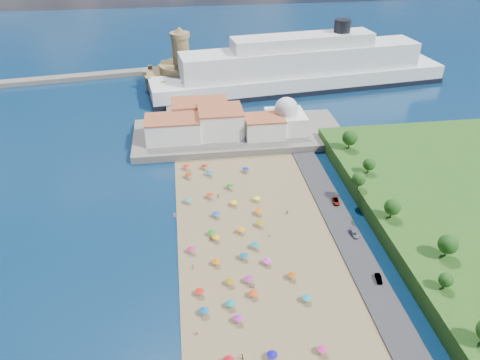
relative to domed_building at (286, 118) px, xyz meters
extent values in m
plane|color=#071938|center=(-30.00, -71.00, -8.97)|extent=(700.00, 700.00, 0.00)
cube|color=#59544C|center=(-20.00, 2.00, -7.47)|extent=(90.00, 36.00, 3.00)
cube|color=#59544C|center=(-42.00, 37.00, -7.77)|extent=(18.00, 70.00, 2.40)
cube|color=#59544C|center=(-140.00, 82.00, -7.67)|extent=(199.03, 34.77, 2.60)
cube|color=silver|center=(-48.00, -2.00, -1.47)|extent=(22.00, 14.00, 9.00)
cube|color=silver|center=(-28.00, 0.00, -0.47)|extent=(18.00, 16.00, 11.00)
cube|color=silver|center=(-10.00, -4.00, -1.97)|extent=(16.00, 12.00, 8.00)
cube|color=silver|center=(-36.00, 12.00, -0.97)|extent=(24.00, 14.00, 10.00)
cube|color=silver|center=(0.00, 0.00, -1.97)|extent=(16.00, 16.00, 8.00)
sphere|color=silver|center=(0.00, 0.00, 4.03)|extent=(10.00, 10.00, 10.00)
cylinder|color=silver|center=(0.00, 0.00, 7.83)|extent=(1.20, 1.20, 1.60)
cylinder|color=olive|center=(-42.00, 67.00, -4.97)|extent=(40.00, 40.00, 8.00)
cylinder|color=olive|center=(-42.00, 67.00, 1.53)|extent=(24.00, 24.00, 5.00)
cylinder|color=olive|center=(-42.00, 67.00, 11.03)|extent=(9.00, 9.00, 14.00)
cylinder|color=olive|center=(-42.00, 67.00, 19.23)|extent=(10.40, 10.40, 2.40)
cone|color=olive|center=(-42.00, 67.00, 21.93)|extent=(6.00, 6.00, 3.00)
cube|color=black|center=(20.73, 56.36, -7.68)|extent=(162.55, 43.53, 2.59)
cube|color=silver|center=(20.73, 56.36, -4.18)|extent=(161.51, 43.01, 9.59)
cube|color=silver|center=(20.73, 56.36, 7.01)|extent=(129.26, 34.83, 12.79)
cube|color=silver|center=(20.73, 56.36, 16.60)|extent=(75.86, 24.02, 6.39)
cylinder|color=black|center=(41.88, 59.00, 22.99)|extent=(8.52, 8.52, 6.39)
cylinder|color=gray|center=(-29.25, -86.88, -7.72)|extent=(0.07, 0.07, 2.00)
cone|color=#9F227C|center=(-29.25, -86.88, -6.82)|extent=(2.50, 2.50, 0.60)
cylinder|color=gray|center=(-41.98, -96.50, -7.72)|extent=(0.07, 0.07, 2.00)
cone|color=#0B5198|center=(-41.98, -96.50, -6.82)|extent=(2.50, 2.50, 0.60)
cylinder|color=gray|center=(-29.18, -77.23, -7.72)|extent=(0.07, 0.07, 2.00)
cone|color=#0E5687|center=(-29.18, -77.23, -6.82)|extent=(2.50, 2.50, 0.60)
cylinder|color=gray|center=(-35.19, -55.66, -7.72)|extent=(0.07, 0.07, 2.00)
cone|color=blue|center=(-35.19, -55.66, -6.82)|extent=(2.50, 2.50, 0.60)
cylinder|color=gray|center=(-37.23, -78.69, -7.72)|extent=(0.07, 0.07, 2.00)
cone|color=#D06709|center=(-37.23, -78.69, -6.82)|extent=(2.50, 2.50, 0.60)
cylinder|color=gray|center=(-34.32, -87.09, -7.72)|extent=(0.07, 0.07, 2.00)
cone|color=#8C740C|center=(-34.32, -87.09, -6.82)|extent=(2.50, 2.50, 0.60)
cylinder|color=gray|center=(-44.01, -72.30, -7.72)|extent=(0.07, 0.07, 2.00)
cone|color=#A9245A|center=(-44.01, -72.30, -6.82)|extent=(2.50, 2.50, 0.60)
cylinder|color=gray|center=(-43.23, -29.89, -7.72)|extent=(0.07, 0.07, 2.00)
cone|color=maroon|center=(-43.23, -29.89, -6.82)|extent=(2.50, 2.50, 0.60)
cylinder|color=gray|center=(-44.00, -46.23, -7.72)|extent=(0.07, 0.07, 2.00)
cone|color=teal|center=(-44.00, -46.23, -6.82)|extent=(2.50, 2.50, 0.60)
cylinder|color=gray|center=(-21.40, -28.31, -7.72)|extent=(0.07, 0.07, 2.00)
cone|color=#0C24A0|center=(-21.40, -28.31, -6.82)|extent=(2.50, 2.50, 0.60)
cylinder|color=gray|center=(-27.61, -111.69, -7.72)|extent=(0.07, 0.07, 2.00)
cone|color=#150C9F|center=(-27.61, -111.69, -6.82)|extent=(2.50, 2.50, 0.60)
cylinder|color=gray|center=(-33.86, -100.13, -7.72)|extent=(0.07, 0.07, 2.00)
cone|color=#9B2195|center=(-33.86, -100.13, -6.82)|extent=(2.50, 2.50, 0.60)
cylinder|color=gray|center=(-15.88, -111.74, -7.72)|extent=(0.07, 0.07, 2.00)
cone|color=#BE2874|center=(-15.88, -111.74, -6.82)|extent=(2.50, 2.50, 0.60)
cylinder|color=gray|center=(-28.64, -49.91, -7.72)|extent=(0.07, 0.07, 2.00)
cone|color=yellow|center=(-28.64, -49.91, -6.82)|extent=(2.50, 2.50, 0.60)
cylinder|color=gray|center=(-28.32, -65.01, -7.72)|extent=(0.07, 0.07, 2.00)
cone|color=orange|center=(-28.32, -65.01, -6.82)|extent=(2.50, 2.50, 0.60)
cylinder|color=gray|center=(-35.19, -95.02, -7.72)|extent=(0.07, 0.07, 2.00)
cone|color=#0D7A7D|center=(-35.19, -95.02, -6.82)|extent=(2.50, 2.50, 0.60)
cylinder|color=gray|center=(-17.19, -87.00, -7.72)|extent=(0.07, 0.07, 2.00)
cone|color=#A04F0E|center=(-17.19, -87.00, -6.82)|extent=(2.50, 2.50, 0.60)
cylinder|color=gray|center=(-28.70, -39.34, -7.72)|extent=(0.07, 0.07, 2.00)
cone|color=#187915|center=(-28.70, -39.34, -6.82)|extent=(2.50, 2.50, 0.60)
cylinder|color=gray|center=(-15.40, -95.75, -7.72)|extent=(0.07, 0.07, 2.00)
cone|color=#107E98|center=(-15.40, -95.75, -6.82)|extent=(2.50, 2.50, 0.60)
cylinder|color=gray|center=(-22.90, -80.43, -7.72)|extent=(0.07, 0.07, 2.00)
cone|color=#CA2BC1|center=(-22.90, -80.43, -6.82)|extent=(2.50, 2.50, 0.60)
cylinder|color=gray|center=(-36.36, -67.84, -7.72)|extent=(0.07, 0.07, 2.00)
cone|color=orange|center=(-36.36, -67.84, -6.82)|extent=(2.50, 2.50, 0.60)
cylinder|color=gray|center=(-37.38, -65.16, -7.72)|extent=(0.07, 0.07, 2.00)
cone|color=#198317|center=(-37.38, -65.16, -6.82)|extent=(2.50, 2.50, 0.60)
cylinder|color=gray|center=(-36.32, -44.37, -7.72)|extent=(0.07, 0.07, 2.00)
cone|color=red|center=(-36.32, -44.37, -6.82)|extent=(2.50, 2.50, 0.60)
cylinder|color=gray|center=(-43.62, -23.14, -7.72)|extent=(0.07, 0.07, 2.00)
cone|color=red|center=(-43.62, -23.14, -6.82)|extent=(2.50, 2.50, 0.60)
cylinder|color=gray|center=(-21.87, -62.45, -7.72)|extent=(0.07, 0.07, 2.00)
cone|color=#8F7C0D|center=(-21.87, -62.45, -6.82)|extent=(2.50, 2.50, 0.60)
cylinder|color=gray|center=(-42.66, -89.73, -7.72)|extent=(0.07, 0.07, 2.00)
cone|color=red|center=(-42.66, -89.73, -6.82)|extent=(2.50, 2.50, 0.60)
cylinder|color=gray|center=(-35.24, -29.19, -7.72)|extent=(0.07, 0.07, 2.00)
cone|color=#105C92|center=(-35.24, -29.19, -6.82)|extent=(2.50, 2.50, 0.60)
cylinder|color=gray|center=(-28.78, -92.31, -7.72)|extent=(0.07, 0.07, 2.00)
cone|color=red|center=(-28.78, -92.31, -6.82)|extent=(2.50, 2.50, 0.60)
cylinder|color=gray|center=(-25.17, -72.92, -7.72)|extent=(0.07, 0.07, 2.00)
cone|color=#0E7286|center=(-25.17, -72.92, -6.82)|extent=(2.50, 2.50, 0.60)
cylinder|color=gray|center=(-21.30, -56.12, -7.72)|extent=(0.07, 0.07, 2.00)
cone|color=orange|center=(-21.30, -56.12, -6.82)|extent=(2.50, 2.50, 0.60)
cylinder|color=gray|center=(-36.75, -23.90, -7.72)|extent=(0.07, 0.07, 2.00)
cone|color=maroon|center=(-36.75, -23.90, -6.82)|extent=(2.50, 2.50, 0.60)
cone|color=#B70E1C|center=(-37.53, -111.75, -6.82)|extent=(2.50, 2.50, 0.60)
cylinder|color=gray|center=(-20.58, -48.46, -7.72)|extent=(0.07, 0.07, 2.00)
cone|color=#E9F00D|center=(-20.58, -48.46, -6.82)|extent=(2.50, 2.50, 0.60)
imported|color=tan|center=(-34.20, -110.95, -7.79)|extent=(1.01, 1.81, 1.86)
imported|color=tan|center=(-33.44, -44.34, -7.83)|extent=(1.02, 0.88, 1.80)
imported|color=tan|center=(-42.23, -26.52, -7.78)|extent=(0.54, 1.14, 1.89)
imported|color=tan|center=(-44.14, -102.60, -7.85)|extent=(0.72, 0.56, 1.74)
imported|color=tan|center=(-44.04, -79.12, -7.88)|extent=(0.96, 0.84, 1.68)
imported|color=tan|center=(-11.79, -57.02, -7.94)|extent=(1.49, 0.59, 1.57)
imported|color=tan|center=(-21.25, -29.28, -7.91)|extent=(1.20, 0.96, 1.62)
imported|color=tan|center=(-48.62, -53.78, -7.88)|extent=(1.17, 0.78, 1.70)
imported|color=tan|center=(-19.91, -68.15, -7.88)|extent=(0.52, 0.69, 1.68)
imported|color=tan|center=(-27.91, -88.97, -7.93)|extent=(0.84, 0.93, 1.59)
imported|color=gray|center=(6.00, -53.32, -7.64)|extent=(2.76, 4.84, 1.27)
imported|color=gray|center=(6.00, -91.01, -7.63)|extent=(1.88, 4.03, 1.28)
imported|color=gray|center=(6.00, -71.26, -7.64)|extent=(2.37, 4.58, 1.27)
cylinder|color=#382314|center=(18.19, -101.20, -1.95)|extent=(0.50, 0.50, 2.05)
sphere|color=#14380F|center=(18.19, -101.20, -0.11)|extent=(3.69, 3.69, 3.69)
cylinder|color=#382314|center=(24.62, -89.79, -1.47)|extent=(0.50, 0.50, 3.02)
sphere|color=#14380F|center=(24.62, -89.79, 1.25)|extent=(5.43, 5.43, 5.43)
cylinder|color=#382314|center=(17.17, -70.71, -1.58)|extent=(0.50, 0.50, 2.79)
sphere|color=#14380F|center=(17.17, -70.71, 0.93)|extent=(5.03, 5.03, 5.03)
cylinder|color=#382314|center=(12.90, -53.43, -1.67)|extent=(0.50, 0.50, 2.61)
sphere|color=#14380F|center=(12.90, -53.43, 0.68)|extent=(4.70, 4.70, 4.70)
cylinder|color=#382314|center=(20.14, -44.04, -1.74)|extent=(0.50, 0.50, 2.47)
sphere|color=#14380F|center=(20.14, -44.04, 0.48)|extent=(4.44, 4.44, 4.44)
cylinder|color=#382314|center=(19.43, -25.29, -1.33)|extent=(0.50, 0.50, 3.29)
sphere|color=#14380F|center=(19.43, -25.29, 1.63)|extent=(5.92, 5.92, 5.92)
camera|label=1|loc=(-44.17, -179.25, 82.00)|focal=35.00mm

